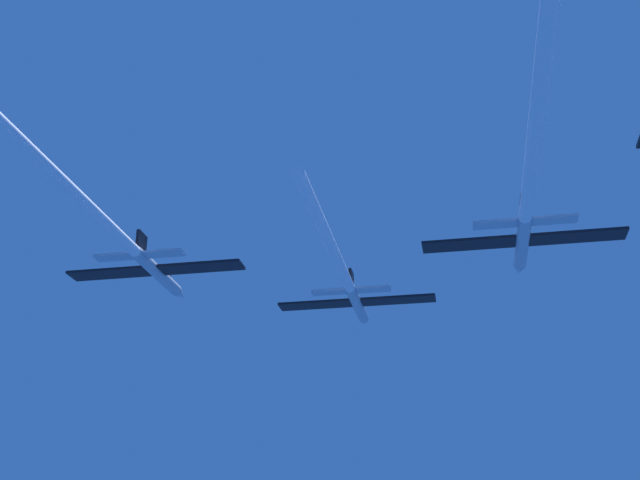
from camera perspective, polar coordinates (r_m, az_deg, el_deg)
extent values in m
cylinder|color=#B2BAC6|center=(90.15, 2.67, -4.59)|extent=(1.19, 10.81, 1.19)
cone|color=#B2BAC6|center=(96.37, 3.23, -5.82)|extent=(1.16, 2.38, 1.16)
ellipsoid|color=black|center=(92.55, 2.88, -4.75)|extent=(0.83, 2.16, 0.59)
cube|color=black|center=(90.38, -0.34, -4.66)|extent=(8.21, 2.38, 0.26)
cube|color=black|center=(89.16, 5.62, -4.28)|extent=(8.21, 2.38, 0.26)
cube|color=black|center=(86.61, 2.25, -2.77)|extent=(0.31, 1.95, 1.73)
cube|color=#B2BAC6|center=(86.27, 0.63, -3.74)|extent=(3.70, 1.43, 0.26)
cube|color=#B2BAC6|center=(85.61, 3.86, -3.53)|extent=(3.70, 1.43, 0.26)
cylinder|color=white|center=(72.92, 0.59, 0.03)|extent=(1.07, 26.52, 1.07)
cylinder|color=#B2BAC6|center=(79.90, -11.56, -2.28)|extent=(1.19, 10.81, 1.19)
cone|color=#B2BAC6|center=(85.65, -9.96, -3.84)|extent=(1.16, 2.38, 1.16)
ellipsoid|color=black|center=(82.14, -10.93, -2.53)|extent=(0.83, 2.16, 0.59)
cube|color=black|center=(81.28, -14.78, -2.33)|extent=(8.21, 2.38, 0.26)
cube|color=black|center=(77.83, -8.49, -1.93)|extent=(8.21, 2.38, 0.26)
cube|color=black|center=(76.75, -12.64, -0.12)|extent=(0.31, 1.95, 1.73)
cube|color=#B2BAC6|center=(77.00, -14.47, -1.18)|extent=(3.70, 1.43, 0.26)
cube|color=#B2BAC6|center=(75.12, -11.08, -0.94)|extent=(3.70, 1.43, 0.26)
cylinder|color=white|center=(62.62, -18.59, 4.59)|extent=(1.07, 31.40, 1.07)
cylinder|color=#B2BAC6|center=(73.01, 14.25, -0.19)|extent=(1.19, 10.81, 1.19)
cone|color=#B2BAC6|center=(79.13, 14.05, -2.03)|extent=(1.16, 2.38, 1.16)
ellipsoid|color=black|center=(75.40, 14.14, -0.54)|extent=(0.83, 2.16, 0.59)
cube|color=black|center=(72.30, 10.57, -0.30)|extent=(8.21, 2.38, 0.26)
cube|color=black|center=(73.03, 17.94, 0.24)|extent=(8.21, 2.38, 0.26)
cube|color=black|center=(69.64, 14.29, 2.28)|extent=(0.31, 1.95, 1.73)
cube|color=#B2BAC6|center=(68.69, 12.39, 1.12)|extent=(3.70, 1.43, 0.26)
cube|color=#B2BAC6|center=(69.09, 16.43, 1.40)|extent=(3.70, 1.43, 0.26)
cylinder|color=white|center=(55.14, 15.17, 7.82)|extent=(1.07, 29.15, 1.07)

